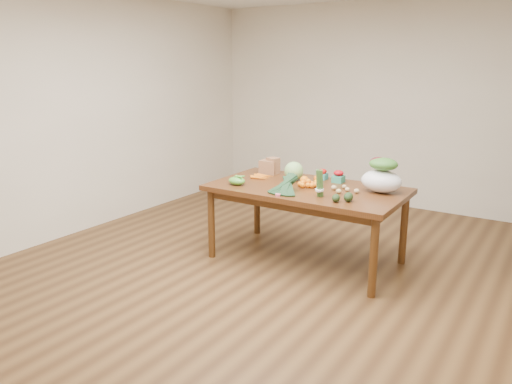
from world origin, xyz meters
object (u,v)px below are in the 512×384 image
Objects in this scene: dining_table at (306,224)px; paper_bag at (269,166)px; kale_bunch at (284,185)px; asparagus_bundle at (320,183)px; salad_bag at (382,177)px; cabbage at (294,171)px; mandarin_cluster at (308,183)px.

paper_bag is at bearing 153.01° from dining_table.
asparagus_bundle is at bearing 12.22° from kale_bunch.
paper_bag reaches higher than dining_table.
salad_bag is (0.40, 0.46, 0.02)m from asparagus_bundle.
dining_table is 0.56m from cabbage.
cabbage is at bearing 143.74° from dining_table.
cabbage reaches higher than paper_bag.
cabbage is 0.76× the size of asparagus_bundle.
mandarin_cluster is at bearing 14.49° from dining_table.
paper_bag reaches higher than kale_bunch.
cabbage is 0.54m from kale_bunch.
dining_table is 4.58× the size of kale_bunch.
dining_table is 0.62m from asparagus_bundle.
dining_table is 7.33× the size of asparagus_bundle.
asparagus_bundle reaches higher than kale_bunch.
cabbage is 0.67m from asparagus_bundle.
asparagus_bundle is at bearing -131.31° from salad_bag.
asparagus_bundle is at bearing -33.03° from paper_bag.
dining_table is at bearing -163.77° from salad_bag.
mandarin_cluster is 0.72× the size of asparagus_bundle.
paper_bag is 1.29m from salad_bag.
kale_bunch is at bearing -167.78° from asparagus_bundle.
dining_table is 4.89× the size of salad_bag.
salad_bag reaches higher than kale_bunch.
mandarin_cluster is at bearing 76.86° from kale_bunch.
kale_bunch is (-0.08, -0.34, 0.04)m from mandarin_cluster.
paper_bag is 0.40m from cabbage.
paper_bag is (-0.62, 0.31, 0.46)m from dining_table.
salad_bag reaches higher than mandarin_cluster.
cabbage is at bearing 108.21° from kale_bunch.
salad_bag is (0.65, 0.19, 0.10)m from mandarin_cluster.
dining_table is at bearing -35.56° from cabbage.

